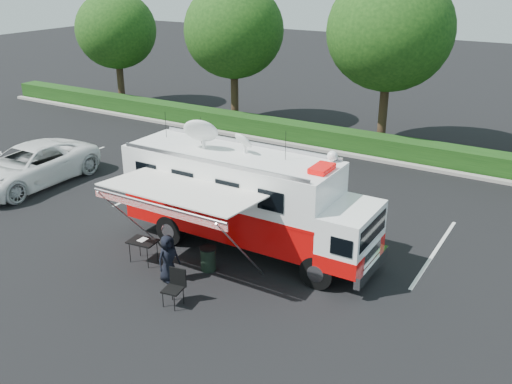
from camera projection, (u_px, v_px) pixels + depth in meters
ground_plane at (248, 248)px, 19.36m from camera, size 120.00×120.00×0.00m
back_border at (411, 53)px, 27.16m from camera, size 60.00×6.14×8.87m
stall_lines at (278, 214)px, 21.97m from camera, size 24.12×5.50×0.01m
command_truck at (246, 199)px, 18.71m from camera, size 8.76×2.41×4.21m
awning at (178, 194)px, 16.76m from camera, size 4.78×2.48×2.89m
white_suv at (32, 184)px, 24.92m from camera, size 2.91×6.23×1.72m
person at (170, 280)px, 17.45m from camera, size 0.66×0.84×1.51m
folding_table at (143, 242)px, 18.22m from camera, size 0.98×0.74×0.78m
folding_chair at (175, 284)px, 16.02m from camera, size 0.59×0.62×1.08m
trash_bin at (208, 259)px, 17.89m from camera, size 0.52×0.52×0.78m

